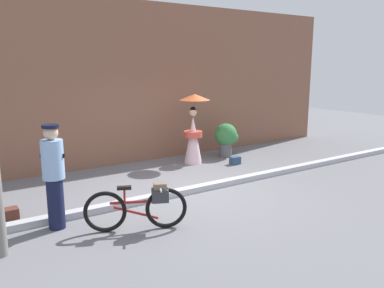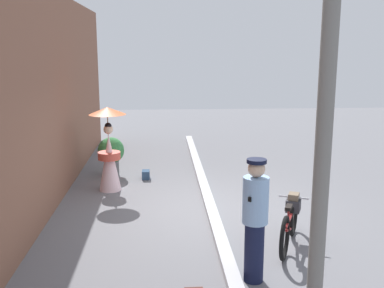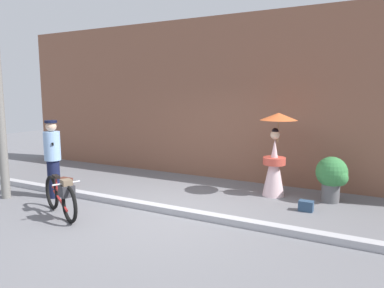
{
  "view_description": "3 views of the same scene",
  "coord_description": "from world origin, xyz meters",
  "px_view_note": "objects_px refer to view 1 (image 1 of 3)",
  "views": [
    {
      "loc": [
        -4.22,
        -6.37,
        2.57
      ],
      "look_at": [
        0.23,
        0.37,
        0.93
      ],
      "focal_mm": 36.42,
      "sensor_mm": 36.0,
      "label": 1
    },
    {
      "loc": [
        -8.32,
        0.91,
        3.04
      ],
      "look_at": [
        0.19,
        0.34,
        1.26
      ],
      "focal_mm": 42.49,
      "sensor_mm": 36.0,
      "label": 2
    },
    {
      "loc": [
        3.32,
        -5.53,
        2.24
      ],
      "look_at": [
        0.12,
        0.59,
        1.26
      ],
      "focal_mm": 33.19,
      "sensor_mm": 36.0,
      "label": 3
    }
  ],
  "objects_px": {
    "bicycle_near_officer": "(141,206)",
    "backpack_on_pavement": "(8,214)",
    "person_with_parasol": "(193,129)",
    "potted_plant_by_door": "(226,137)",
    "person_officer": "(54,174)",
    "backpack_spare": "(235,160)"
  },
  "relations": [
    {
      "from": "person_with_parasol",
      "to": "potted_plant_by_door",
      "type": "relative_size",
      "value": 1.92
    },
    {
      "from": "potted_plant_by_door",
      "to": "backpack_spare",
      "type": "bearing_deg",
      "value": -113.29
    },
    {
      "from": "bicycle_near_officer",
      "to": "backpack_on_pavement",
      "type": "bearing_deg",
      "value": 136.24
    },
    {
      "from": "backpack_on_pavement",
      "to": "potted_plant_by_door",
      "type": "bearing_deg",
      "value": 15.02
    },
    {
      "from": "bicycle_near_officer",
      "to": "person_with_parasol",
      "type": "xyz_separation_m",
      "value": [
        3.09,
        3.15,
        0.53
      ]
    },
    {
      "from": "person_with_parasol",
      "to": "potted_plant_by_door",
      "type": "height_order",
      "value": "person_with_parasol"
    },
    {
      "from": "person_with_parasol",
      "to": "backpack_spare",
      "type": "xyz_separation_m",
      "value": [
        0.82,
        -0.76,
        -0.82
      ]
    },
    {
      "from": "bicycle_near_officer",
      "to": "backpack_spare",
      "type": "relative_size",
      "value": 5.61
    },
    {
      "from": "person_with_parasol",
      "to": "person_officer",
      "type": "bearing_deg",
      "value": -150.7
    },
    {
      "from": "person_officer",
      "to": "person_with_parasol",
      "type": "bearing_deg",
      "value": 29.3
    },
    {
      "from": "bicycle_near_officer",
      "to": "backpack_on_pavement",
      "type": "height_order",
      "value": "bicycle_near_officer"
    },
    {
      "from": "backpack_spare",
      "to": "backpack_on_pavement",
      "type": "bearing_deg",
      "value": -172.24
    },
    {
      "from": "person_with_parasol",
      "to": "potted_plant_by_door",
      "type": "xyz_separation_m",
      "value": [
        1.18,
        0.08,
        -0.36
      ]
    },
    {
      "from": "person_officer",
      "to": "backpack_on_pavement",
      "type": "xyz_separation_m",
      "value": [
        -0.6,
        0.83,
        -0.8
      ]
    },
    {
      "from": "potted_plant_by_door",
      "to": "backpack_on_pavement",
      "type": "distance_m",
      "value": 6.2
    },
    {
      "from": "person_officer",
      "to": "potted_plant_by_door",
      "type": "relative_size",
      "value": 1.76
    },
    {
      "from": "bicycle_near_officer",
      "to": "potted_plant_by_door",
      "type": "height_order",
      "value": "potted_plant_by_door"
    },
    {
      "from": "person_officer",
      "to": "potted_plant_by_door",
      "type": "height_order",
      "value": "person_officer"
    },
    {
      "from": "potted_plant_by_door",
      "to": "backpack_on_pavement",
      "type": "bearing_deg",
      "value": -164.98
    },
    {
      "from": "backpack_spare",
      "to": "potted_plant_by_door",
      "type": "bearing_deg",
      "value": 66.71
    },
    {
      "from": "person_officer",
      "to": "potted_plant_by_door",
      "type": "distance_m",
      "value": 5.91
    },
    {
      "from": "person_officer",
      "to": "person_with_parasol",
      "type": "xyz_separation_m",
      "value": [
        4.19,
        2.35,
        0.03
      ]
    }
  ]
}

